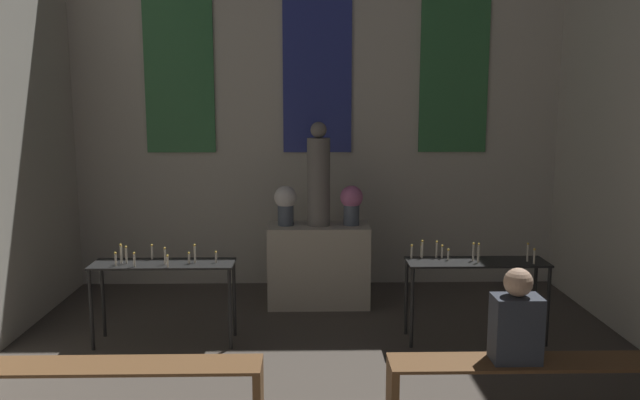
# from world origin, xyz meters

# --- Properties ---
(wall_back) EXTENTS (6.56, 0.16, 5.56)m
(wall_back) POSITION_xyz_m (0.00, 10.05, 2.81)
(wall_back) COLOR beige
(wall_back) RESTS_ON ground_plane
(altar) EXTENTS (1.20, 0.58, 0.98)m
(altar) POSITION_xyz_m (0.00, 9.11, 0.49)
(altar) COLOR #BCB29E
(altar) RESTS_ON ground_plane
(statue) EXTENTS (0.27, 0.27, 1.22)m
(statue) POSITION_xyz_m (0.00, 9.11, 1.54)
(statue) COLOR slate
(statue) RESTS_ON altar
(flower_vase_left) EXTENTS (0.27, 0.27, 0.47)m
(flower_vase_left) POSITION_xyz_m (-0.39, 9.11, 1.25)
(flower_vase_left) COLOR #4C5666
(flower_vase_left) RESTS_ON altar
(flower_vase_right) EXTENTS (0.27, 0.27, 0.47)m
(flower_vase_right) POSITION_xyz_m (0.39, 9.11, 1.25)
(flower_vase_right) COLOR #4C5666
(flower_vase_right) RESTS_ON altar
(candle_rack_left) EXTENTS (1.42, 0.42, 1.04)m
(candle_rack_left) POSITION_xyz_m (-1.58, 7.91, 0.73)
(candle_rack_left) COLOR black
(candle_rack_left) RESTS_ON ground_plane
(candle_rack_right) EXTENTS (1.42, 0.42, 1.04)m
(candle_rack_right) POSITION_xyz_m (1.57, 7.91, 0.73)
(candle_rack_right) COLOR black
(candle_rack_right) RESTS_ON ground_plane
(pew_back_left) EXTENTS (2.41, 0.36, 0.47)m
(pew_back_left) POSITION_xyz_m (-1.69, 6.30, 0.35)
(pew_back_left) COLOR brown
(pew_back_left) RESTS_ON ground_plane
(pew_back_right) EXTENTS (2.41, 0.36, 0.47)m
(pew_back_right) POSITION_xyz_m (1.69, 6.30, 0.35)
(pew_back_right) COLOR brown
(pew_back_right) RESTS_ON ground_plane
(person_seated) EXTENTS (0.36, 0.24, 0.73)m
(person_seated) POSITION_xyz_m (1.44, 6.30, 0.80)
(person_seated) COLOR #383D47
(person_seated) RESTS_ON pew_back_right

